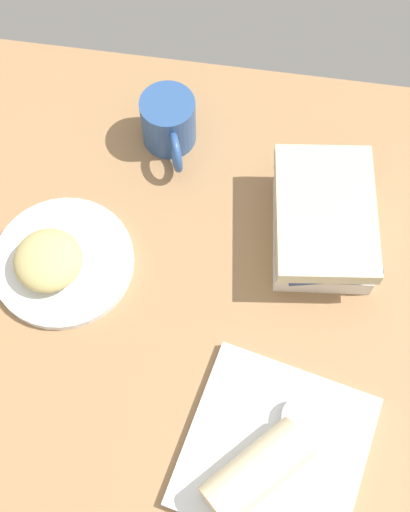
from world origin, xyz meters
The scene contains 8 objects.
dining_table centered at (0.00, 0.00, 2.00)cm, with size 110.00×90.00×4.00cm, color #9E754C.
round_plate centered at (14.94, 19.58, 4.70)cm, with size 20.90×20.90×1.40cm, color white.
scone_pastry centered at (13.64, 20.99, 7.73)cm, with size 9.99×9.90×4.66cm, color tan.
square_plate centered at (-7.71, -14.27, 4.80)cm, with size 23.01×23.01×1.60cm, color white.
sauce_cup centered at (-3.37, -17.08, 6.85)cm, with size 5.35×5.35×2.33cm.
breakfast_wrap centered at (-11.19, -12.01, 8.64)cm, with size 6.08×6.08×14.20cm, color beige.
book_stack centered at (25.28, -17.60, 8.46)cm, with size 22.77×17.20×8.69cm.
coffee_mug centered at (38.96, 7.68, 8.59)cm, with size 12.98×8.57×8.98cm.
Camera 1 is at (-24.32, -7.42, 100.93)cm, focal length 50.08 mm.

